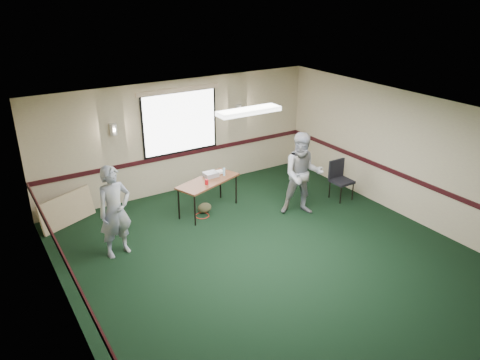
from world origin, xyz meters
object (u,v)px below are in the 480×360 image
folding_table (208,183)px  conference_chair (339,176)px  person_left (115,212)px  person_right (303,174)px  projector (211,174)px

folding_table → conference_chair: (2.96, -1.00, -0.15)m
person_left → person_right: bearing=-17.7°
projector → person_left: (-2.44, -0.83, 0.09)m
projector → person_right: 2.03m
conference_chair → person_right: 1.33m
conference_chair → person_left: bearing=176.5°
folding_table → person_left: (-2.28, -0.67, 0.19)m
projector → folding_table: bearing=-135.0°
person_right → conference_chair: bearing=38.0°
projector → conference_chair: (2.80, -1.16, -0.26)m
folding_table → person_left: 2.39m
person_left → conference_chair: bearing=-14.3°
projector → person_right: bearing=-41.3°
person_left → person_right: (3.98, -0.49, 0.04)m
person_left → folding_table: bearing=5.6°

